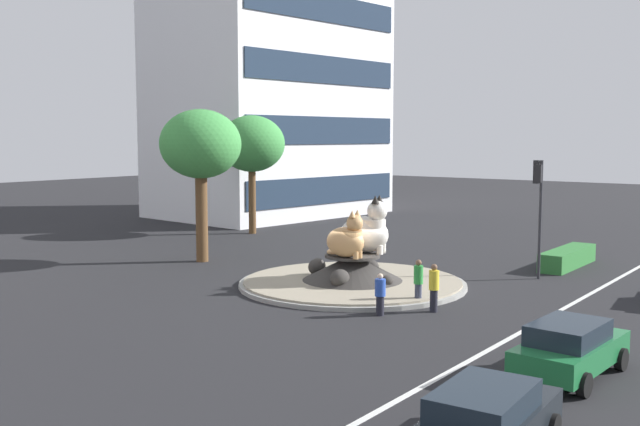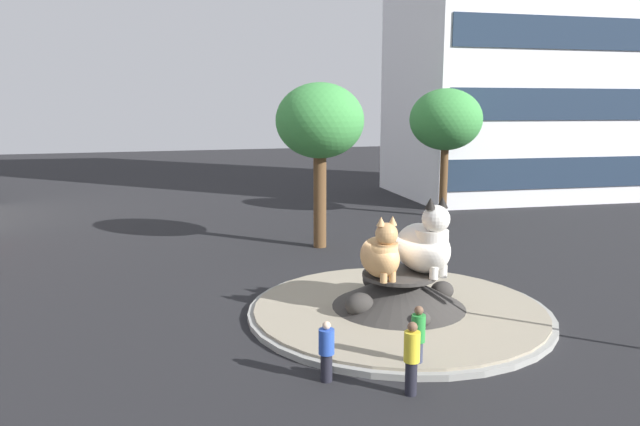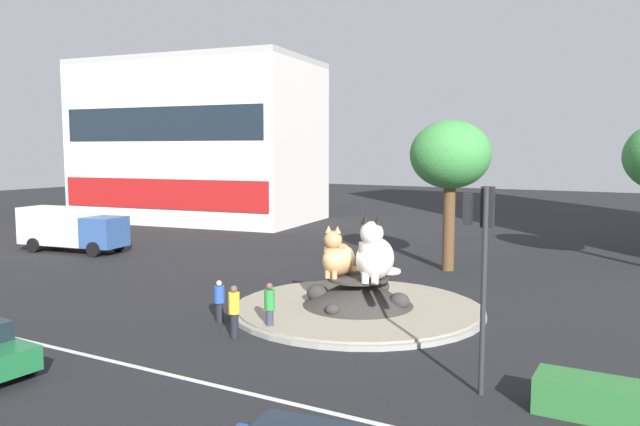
# 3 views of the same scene
# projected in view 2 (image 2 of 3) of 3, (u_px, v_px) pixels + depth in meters

# --- Properties ---
(ground_plane) EXTENTS (160.00, 160.00, 0.00)m
(ground_plane) POSITION_uv_depth(u_px,v_px,m) (398.00, 314.00, 19.35)
(ground_plane) COLOR black
(roundabout_island) EXTENTS (9.88, 9.88, 1.38)m
(roundabout_island) POSITION_uv_depth(u_px,v_px,m) (398.00, 300.00, 19.28)
(roundabout_island) COLOR gray
(roundabout_island) RESTS_ON ground
(cat_statue_calico) EXTENTS (1.23, 1.99, 2.04)m
(cat_statue_calico) POSITION_uv_depth(u_px,v_px,m) (381.00, 255.00, 18.51)
(cat_statue_calico) COLOR tan
(cat_statue_calico) RESTS_ON roundabout_island
(cat_statue_white) EXTENTS (1.81, 2.82, 2.56)m
(cat_statue_white) POSITION_uv_depth(u_px,v_px,m) (425.00, 245.00, 19.00)
(cat_statue_white) COLOR silver
(cat_statue_white) RESTS_ON roundabout_island
(broadleaf_tree_behind_island) EXTENTS (4.40, 4.40, 7.88)m
(broadleaf_tree_behind_island) POSITION_uv_depth(u_px,v_px,m) (446.00, 120.00, 35.78)
(broadleaf_tree_behind_island) COLOR brown
(broadleaf_tree_behind_island) RESTS_ON ground
(second_tree_near_tower) EXTENTS (4.18, 4.18, 7.88)m
(second_tree_near_tower) POSITION_uv_depth(u_px,v_px,m) (320.00, 123.00, 27.65)
(second_tree_near_tower) COLOR brown
(second_tree_near_tower) RESTS_ON ground
(pedestrian_yellow_shirt) EXTENTS (0.38, 0.38, 1.80)m
(pedestrian_yellow_shirt) POSITION_uv_depth(u_px,v_px,m) (412.00, 357.00, 13.73)
(pedestrian_yellow_shirt) COLOR black
(pedestrian_yellow_shirt) RESTS_ON ground
(pedestrian_green_shirt) EXTENTS (0.36, 0.36, 1.76)m
(pedestrian_green_shirt) POSITION_uv_depth(u_px,v_px,m) (418.00, 337.00, 14.95)
(pedestrian_green_shirt) COLOR #33384C
(pedestrian_green_shirt) RESTS_ON ground
(pedestrian_blue_shirt) EXTENTS (0.39, 0.39, 1.55)m
(pedestrian_blue_shirt) POSITION_uv_depth(u_px,v_px,m) (326.00, 350.00, 14.44)
(pedestrian_blue_shirt) COLOR black
(pedestrian_blue_shirt) RESTS_ON ground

